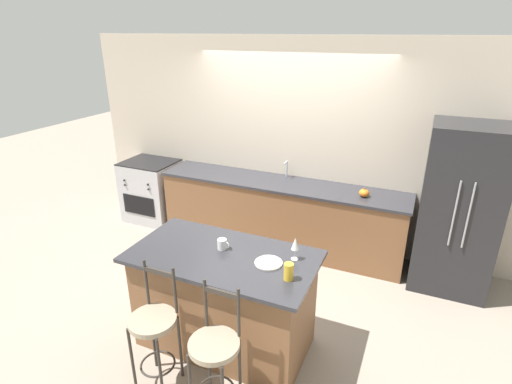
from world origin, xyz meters
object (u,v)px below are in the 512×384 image
object	(u,v)px
tumbler_cup	(289,272)
oven_range	(152,190)
pumpkin_decoration	(364,193)
coffee_mug	(222,244)
dinner_plate	(269,263)
bar_stool_far	(215,354)
refrigerator	(459,209)
bar_stool_near	(155,329)
wine_glass	(295,244)

from	to	relation	value
tumbler_cup	oven_range	bearing A→B (deg)	144.96
pumpkin_decoration	coffee_mug	bearing A→B (deg)	-117.29
dinner_plate	pumpkin_decoration	bearing A→B (deg)	75.91
dinner_plate	bar_stool_far	bearing A→B (deg)	-100.72
refrigerator	bar_stool_near	world-z (taller)	refrigerator
tumbler_cup	pumpkin_decoration	bearing A→B (deg)	83.22
tumbler_cup	dinner_plate	bearing A→B (deg)	146.72
oven_range	bar_stool_near	bearing A→B (deg)	-52.14
dinner_plate	coffee_mug	bearing A→B (deg)	173.39
coffee_mug	pumpkin_decoration	size ratio (longest dim) A/B	0.95
bar_stool_near	wine_glass	size ratio (longest dim) A/B	5.33
coffee_mug	wine_glass	bearing A→B (deg)	8.76
pumpkin_decoration	wine_glass	bearing A→B (deg)	-99.65
refrigerator	tumbler_cup	bearing A→B (deg)	-121.88
pumpkin_decoration	refrigerator	bearing A→B (deg)	0.76
dinner_plate	wine_glass	distance (m)	0.27
refrigerator	pumpkin_decoration	xyz separation A→B (m)	(-1.01, -0.01, 0.03)
oven_range	wine_glass	xyz separation A→B (m)	(2.87, -1.75, 0.63)
oven_range	wine_glass	size ratio (longest dim) A/B	4.56
bar_stool_near	pumpkin_decoration	size ratio (longest dim) A/B	9.02
oven_range	bar_stool_near	size ratio (longest dim) A/B	0.86
bar_stool_near	wine_glass	distance (m)	1.32
bar_stool_far	pumpkin_decoration	bearing A→B (deg)	76.83
dinner_plate	pumpkin_decoration	xyz separation A→B (m)	(0.46, 1.85, 0.01)
refrigerator	pumpkin_decoration	size ratio (longest dim) A/B	15.63
tumbler_cup	bar_stool_near	bearing A→B (deg)	-150.88
dinner_plate	coffee_mug	world-z (taller)	coffee_mug
refrigerator	bar_stool_far	world-z (taller)	refrigerator
refrigerator	wine_glass	distance (m)	2.16
wine_glass	tumbler_cup	xyz separation A→B (m)	(0.05, -0.30, -0.07)
tumbler_cup	coffee_mug	bearing A→B (deg)	163.63
refrigerator	wine_glass	size ratio (longest dim) A/B	9.23
coffee_mug	pumpkin_decoration	xyz separation A→B (m)	(0.93, 1.80, -0.03)
oven_range	bar_stool_far	xyz separation A→B (m)	(2.57, -2.60, 0.09)
refrigerator	tumbler_cup	distance (m)	2.37
bar_stool_far	pumpkin_decoration	xyz separation A→B (m)	(0.60, 2.55, 0.42)
bar_stool_far	tumbler_cup	xyz separation A→B (m)	(0.36, 0.55, 0.47)
refrigerator	coffee_mug	bearing A→B (deg)	-136.99
refrigerator	coffee_mug	xyz separation A→B (m)	(-1.94, -1.81, 0.06)
bar_stool_near	coffee_mug	distance (m)	0.88
dinner_plate	tumbler_cup	distance (m)	0.28
coffee_mug	dinner_plate	bearing A→B (deg)	-6.61
bar_stool_far	wine_glass	distance (m)	1.06
oven_range	pumpkin_decoration	size ratio (longest dim) A/B	7.72
dinner_plate	pumpkin_decoration	world-z (taller)	pumpkin_decoration
bar_stool_far	bar_stool_near	bearing A→B (deg)	176.44
oven_range	dinner_plate	size ratio (longest dim) A/B	3.95
bar_stool_near	bar_stool_far	bearing A→B (deg)	-3.56
bar_stool_near	bar_stool_far	world-z (taller)	same
refrigerator	bar_stool_near	bearing A→B (deg)	-130.75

